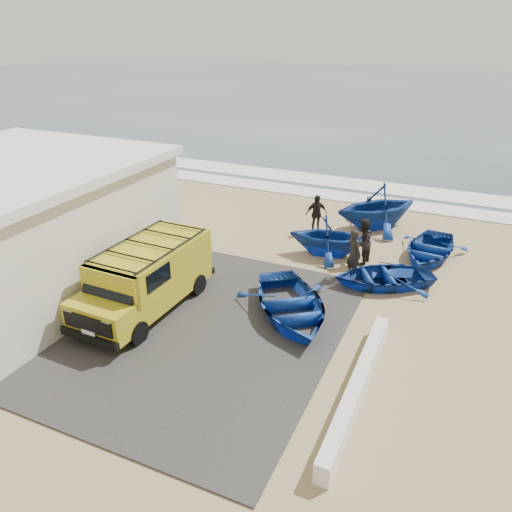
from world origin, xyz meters
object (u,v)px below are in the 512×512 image
(boat_near_right, at_px, (383,276))
(building, at_px, (8,225))
(fisherman_back, at_px, (316,214))
(boat_near_left, at_px, (291,305))
(parapet, at_px, (358,386))
(boat_mid_left, at_px, (329,236))
(boat_far_left, at_px, (377,206))
(van, at_px, (147,276))
(fisherman_front, at_px, (354,253))
(boat_mid_right, at_px, (429,249))
(fisherman_middle, at_px, (363,242))

(boat_near_right, bearing_deg, building, -96.35)
(fisherman_back, bearing_deg, boat_near_left, -118.63)
(parapet, relative_size, boat_near_left, 1.42)
(boat_mid_left, xyz_separation_m, boat_far_left, (1.08, 3.68, 0.21))
(van, height_order, fisherman_front, van)
(parapet, relative_size, boat_mid_left, 1.93)
(boat_near_left, bearing_deg, boat_far_left, 48.71)
(parapet, height_order, boat_near_right, boat_near_right)
(boat_near_right, bearing_deg, parapet, -23.69)
(fisherman_front, distance_m, fisherman_back, 4.38)
(boat_near_left, bearing_deg, boat_mid_right, 25.74)
(fisherman_front, bearing_deg, boat_far_left, -46.86)
(boat_near_left, relative_size, fisherman_middle, 2.35)
(parapet, height_order, boat_near_left, boat_near_left)
(boat_mid_left, relative_size, fisherman_back, 1.83)
(van, bearing_deg, boat_far_left, 64.39)
(boat_mid_left, xyz_separation_m, boat_mid_right, (3.69, 1.38, -0.44))
(parapet, bearing_deg, fisherman_middle, 102.81)
(boat_mid_left, xyz_separation_m, fisherman_front, (1.35, -1.43, 0.10))
(van, distance_m, boat_near_right, 8.10)
(van, bearing_deg, parapet, -9.14)
(van, xyz_separation_m, fisherman_middle, (5.46, 6.10, -0.28))
(fisherman_middle, bearing_deg, building, -50.10)
(boat_mid_right, bearing_deg, boat_near_right, -105.42)
(parapet, xyz_separation_m, fisherman_middle, (-1.70, 7.47, 0.62))
(fisherman_front, bearing_deg, building, 66.16)
(fisherman_back, bearing_deg, fisherman_front, -94.61)
(van, distance_m, boat_mid_right, 10.97)
(boat_near_left, distance_m, boat_far_left, 8.69)
(boat_near_right, xyz_separation_m, boat_mid_right, (1.19, 3.05, 0.01))
(building, height_order, van, building)
(building, distance_m, boat_mid_right, 15.50)
(boat_mid_left, distance_m, boat_mid_right, 3.96)
(boat_near_right, relative_size, boat_mid_left, 1.13)
(boat_near_left, height_order, fisherman_front, fisherman_front)
(boat_near_left, xyz_separation_m, fisherman_back, (-1.49, 7.07, 0.41))
(boat_near_left, relative_size, fisherman_front, 2.29)
(boat_near_right, distance_m, fisherman_front, 1.30)
(boat_mid_left, relative_size, fisherman_front, 1.68)
(van, bearing_deg, building, -174.35)
(boat_near_left, distance_m, boat_mid_left, 4.98)
(boat_near_right, xyz_separation_m, boat_mid_left, (-2.50, 1.67, 0.45))
(parapet, distance_m, fisherman_back, 10.72)
(building, xyz_separation_m, boat_far_left, (10.50, 10.37, -1.13))
(boat_near_right, distance_m, boat_mid_right, 3.27)
(fisherman_middle, bearing_deg, boat_far_left, -166.67)
(boat_mid_left, bearing_deg, van, 136.72)
(boat_near_left, bearing_deg, parapet, -80.17)
(boat_near_left, relative_size, boat_near_right, 1.20)
(parapet, bearing_deg, fisherman_front, 105.43)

